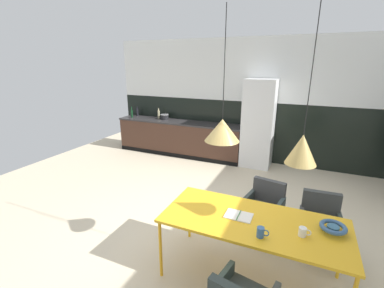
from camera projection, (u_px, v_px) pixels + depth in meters
The scene contains 18 objects.
ground_plane at pixel (203, 228), 3.96m from camera, with size 9.64×9.64×0.00m, color beige.
back_wall_splashback_dark at pixel (251, 131), 6.60m from camera, with size 7.42×0.12×1.48m, color black.
back_wall_panel_upper at pixel (256, 70), 6.17m from camera, with size 7.42×0.12×1.48m, color white.
kitchen_counter at pixel (179, 138), 7.09m from camera, with size 3.43×0.63×0.90m.
refrigerator_column at pixel (258, 124), 6.12m from camera, with size 0.70×0.60×2.04m, color silver.
dining_table at pixel (253, 223), 2.86m from camera, with size 1.96×0.87×0.76m.
armchair_near_window at pixel (265, 201), 3.71m from camera, with size 0.56×0.55×0.79m.
armchair_corner_seat at pixel (320, 218), 3.36m from camera, with size 0.51×0.50×0.80m.
fruit_bowl at pixel (333, 227), 2.63m from camera, with size 0.26×0.26×0.08m.
open_book at pixel (239, 216), 2.91m from camera, with size 0.29×0.21×0.02m.
mug_tall_blue at pixel (261, 232), 2.55m from camera, with size 0.12×0.07×0.11m.
mug_white_ceramic at pixel (303, 232), 2.57m from camera, with size 0.12×0.07×0.09m.
cooking_pot at pixel (164, 117), 7.19m from camera, with size 0.22×0.22×0.16m.
bottle_oil_tall at pixel (159, 114), 7.31m from camera, with size 0.06×0.06×0.27m.
bottle_spice_small at pixel (132, 113), 7.42m from camera, with size 0.06×0.06×0.30m.
bottle_wine_green at pixel (137, 112), 7.63m from camera, with size 0.06×0.06×0.28m.
pendant_lamp_over_table_near at pixel (222, 130), 2.74m from camera, with size 0.37×0.37×1.32m.
pendant_lamp_over_table_far at pixel (302, 149), 2.45m from camera, with size 0.29×0.29×1.44m.
Camera 1 is at (1.23, -3.19, 2.39)m, focal length 24.64 mm.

